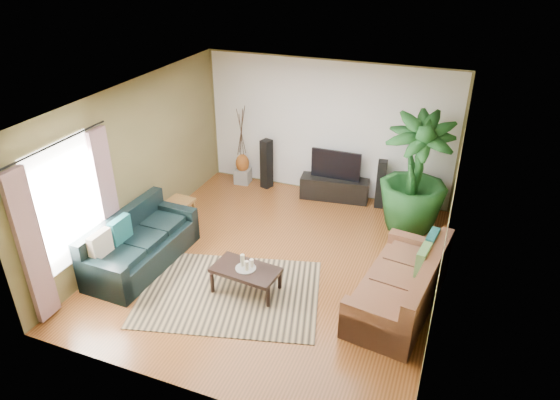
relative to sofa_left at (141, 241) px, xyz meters
The scene contains 28 objects.
floor 2.16m from the sofa_left, 21.86° to the left, with size 5.50×5.50×0.00m, color brown.
ceiling 3.11m from the sofa_left, 21.86° to the left, with size 5.50×5.50×0.00m, color white.
wall_back 4.15m from the sofa_left, 60.93° to the left, with size 5.00×5.00×0.00m, color olive.
wall_front 2.93m from the sofa_left, 44.90° to the right, with size 5.00×5.00×0.00m, color olive.
wall_left 1.33m from the sofa_left, 124.00° to the left, with size 5.50×5.50×0.00m, color olive.
wall_right 4.63m from the sofa_left, 10.02° to the left, with size 5.50×5.50×0.00m, color olive.
backwall_panel 4.15m from the sofa_left, 60.86° to the left, with size 4.90×4.90×0.00m, color white.
window_pane 1.37m from the sofa_left, 122.30° to the right, with size 1.80×1.80×0.00m, color white.
curtain_near 1.78m from the sofa_left, 106.51° to the right, with size 0.08×0.35×2.20m, color gray.
curtain_far 0.86m from the sofa_left, behind, with size 0.08×0.35×2.20m, color gray.
curtain_rod 2.09m from the sofa_left, 119.71° to the right, with size 0.03×0.03×1.90m, color black.
sofa_left is the anchor object (origin of this frame).
sofa_right 4.00m from the sofa_left, ahead, with size 2.08×0.93×0.85m, color brown.
area_rug 1.69m from the sofa_left, ahead, with size 2.61×1.85×0.01m, color tan.
coffee_table 1.84m from the sofa_left, ahead, with size 0.97×0.53×0.40m, color black.
candle_tray 1.83m from the sofa_left, ahead, with size 0.30×0.30×0.01m, color gray.
candle_tall 1.77m from the sofa_left, ahead, with size 0.06×0.06×0.19m, color beige.
candle_mid 1.87m from the sofa_left, ahead, with size 0.06×0.06×0.15m, color beige.
candle_short 1.90m from the sofa_left, ahead, with size 0.06×0.06×0.12m, color white.
tv_stand 3.99m from the sofa_left, 55.74° to the left, with size 1.34×0.40×0.45m, color black.
television 3.99m from the sofa_left, 55.74° to the left, with size 0.98×0.05×0.58m, color black.
speaker_left 3.38m from the sofa_left, 76.76° to the left, with size 0.19×0.21×1.04m, color black.
speaker_right 4.55m from the sofa_left, 46.28° to the left, with size 0.17×0.19×0.96m, color black.
potted_plant 4.72m from the sofa_left, 35.87° to the left, with size 1.18×1.18×2.10m, color #17461B.
plant_pot 4.69m from the sofa_left, 35.87° to the left, with size 0.39×0.39×0.30m, color black.
pedestal 3.31m from the sofa_left, 86.14° to the left, with size 0.31×0.31×0.31m, color gray.
vase 3.30m from the sofa_left, 86.14° to the left, with size 0.28×0.28×0.40m, color #914C1A.
side_table 1.32m from the sofa_left, 94.89° to the left, with size 0.45×0.45×0.48m, color olive.
Camera 1 is at (2.48, -6.18, 4.70)m, focal length 32.00 mm.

